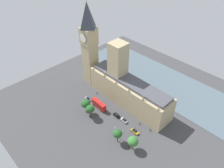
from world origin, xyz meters
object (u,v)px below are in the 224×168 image
Objects in this scene: pedestrian_trailing at (140,123)px; street_lamp_slot_12 at (129,142)px; plane_tree_under_trees at (133,141)px; car_silver_near_tower at (88,99)px; pedestrian_leading at (150,130)px; double_decker_bus_opposite_hall at (99,104)px; parliament_building at (127,88)px; car_black_by_river_gate at (117,115)px; car_yellow_cab_far_end at (135,131)px; car_white_corner at (124,120)px; plane_tree_slot_10 at (118,134)px; plane_tree_slot_11 at (86,104)px; clock_tower at (89,43)px; street_lamp_slot_13 at (115,130)px; plane_tree_midblock at (90,109)px; pedestrian_kerbside at (97,93)px.

pedestrian_trailing is 0.29× the size of street_lamp_slot_12.
car_silver_near_tower is at bearing -99.09° from plane_tree_under_trees.
double_decker_bus_opposite_hall is at bearing -30.12° from pedestrian_leading.
plane_tree_under_trees is at bearing -99.81° from double_decker_bus_opposite_hall.
pedestrian_leading is (8.66, 25.40, -9.52)m from parliament_building.
car_black_by_river_gate and car_yellow_cab_far_end have the same top height.
pedestrian_leading is (-5.18, 14.28, -0.13)m from car_white_corner.
car_yellow_cab_far_end is 8.40m from pedestrian_leading.
plane_tree_slot_10 is at bearing -75.15° from plane_tree_under_trees.
car_white_corner is at bearing -78.75° from double_decker_bus_opposite_hall.
double_decker_bus_opposite_hall is at bearing -84.23° from car_silver_near_tower.
parliament_building is 27.35m from car_yellow_cab_far_end.
parliament_building reaches higher than car_silver_near_tower.
car_black_by_river_gate is 1.04× the size of car_white_corner.
plane_tree_slot_10 is (9.62, 25.19, 3.30)m from double_decker_bus_opposite_hall.
car_silver_near_tower is 37.78m from car_yellow_cab_far_end.
plane_tree_slot_11 reaches higher than car_black_by_river_gate.
car_black_by_river_gate is 0.79× the size of street_lamp_slot_12.
clock_tower is 13.09× the size of car_silver_near_tower.
street_lamp_slot_12 is (15.89, 5.96, 3.29)m from pedestrian_trailing.
pedestrian_leading is at bearing 157.34° from plane_tree_slot_10.
street_lamp_slot_12 is at bearing 44.53° from parliament_building.
pedestrian_trailing is 16.89m from street_lamp_slot_13.
car_black_by_river_gate is at bearing -115.37° from plane_tree_under_trees.
street_lamp_slot_13 is at bearing -135.30° from car_black_by_river_gate.
parliament_building is 13.05× the size of car_silver_near_tower.
double_decker_bus_opposite_hall is 2.35× the size of car_black_by_river_gate.
plane_tree_midblock is at bearing -89.81° from street_lamp_slot_12.
plane_tree_slot_11 is (15.53, -27.96, 6.23)m from pedestrian_trailing.
plane_tree_under_trees is at bearing 91.92° from plane_tree_midblock.
street_lamp_slot_12 reaches higher than pedestrian_trailing.
car_silver_near_tower and car_white_corner have the same top height.
clock_tower reaches higher than street_lamp_slot_13.
car_silver_near_tower is 22.79m from car_black_by_river_gate.
pedestrian_leading is at bearing 83.11° from clock_tower.
pedestrian_kerbside is 36.38m from pedestrian_trailing.
plane_tree_under_trees is (24.01, 26.35, -4.66)m from parliament_building.
plane_tree_slot_10 is 1.40× the size of street_lamp_slot_12.
car_yellow_cab_far_end is at bearing -145.51° from plane_tree_under_trees.
double_decker_bus_opposite_hall is 9.54m from plane_tree_midblock.
plane_tree_under_trees is 2.57m from street_lamp_slot_12.
plane_tree_slot_11 is (9.10, -29.87, 6.09)m from car_yellow_cab_far_end.
plane_tree_under_trees is at bearing -16.13° from pedestrian_trailing.
street_lamp_slot_13 is (0.09, -9.56, 0.79)m from street_lamp_slot_12.
plane_tree_slot_10 reaches higher than street_lamp_slot_13.
street_lamp_slot_13 is (-1.16, -3.08, -1.11)m from plane_tree_slot_10.
car_white_corner is at bearing -84.56° from car_black_by_river_gate.
pedestrian_kerbside is at bearing -43.23° from pedestrian_leading.
street_lamp_slot_13 is (15.94, 32.78, 4.12)m from pedestrian_kerbside.
parliament_building reaches higher than pedestrian_trailing.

